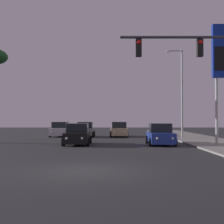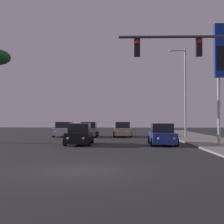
{
  "view_description": "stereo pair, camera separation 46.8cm",
  "coord_description": "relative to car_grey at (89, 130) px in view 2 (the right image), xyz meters",
  "views": [
    {
      "loc": [
        1.06,
        -12.34,
        2.05
      ],
      "look_at": [
        0.94,
        11.47,
        2.56
      ],
      "focal_mm": 50.0,
      "sensor_mm": 36.0,
      "label": 1
    },
    {
      "loc": [
        1.52,
        -12.33,
        2.05
      ],
      "look_at": [
        0.94,
        11.47,
        2.56
      ],
      "focal_mm": 50.0,
      "sensor_mm": 36.0,
      "label": 2
    }
  ],
  "objects": [
    {
      "name": "car_blue",
      "position": [
        6.8,
        -10.59,
        0.0
      ],
      "size": [
        2.04,
        4.33,
        1.68
      ],
      "rotation": [
        0.0,
        0.0,
        3.12
      ],
      "color": "navy",
      "rests_on": "ground"
    },
    {
      "name": "traffic_light_mast",
      "position": [
        7.93,
        -19.26,
        3.91
      ],
      "size": [
        6.36,
        0.36,
        6.5
      ],
      "color": "#38383D",
      "rests_on": "sidewalk_right"
    },
    {
      "name": "street_lamp",
      "position": [
        9.99,
        -3.51,
        4.36
      ],
      "size": [
        1.74,
        0.24,
        9.0
      ],
      "color": "#99999E",
      "rests_on": "sidewalk_right"
    },
    {
      "name": "car_black",
      "position": [
        0.28,
        -10.44,
        0.0
      ],
      "size": [
        2.04,
        4.32,
        1.68
      ],
      "rotation": [
        0.0,
        0.0,
        3.16
      ],
      "color": "black",
      "rests_on": "ground"
    },
    {
      "name": "car_grey",
      "position": [
        0.0,
        0.0,
        0.0
      ],
      "size": [
        2.04,
        4.32,
        1.68
      ],
      "rotation": [
        0.0,
        0.0,
        3.13
      ],
      "color": "slate",
      "rests_on": "ground"
    },
    {
      "name": "car_tan",
      "position": [
        3.79,
        0.56,
        0.0
      ],
      "size": [
        2.04,
        4.33,
        1.68
      ],
      "rotation": [
        0.0,
        0.0,
        3.17
      ],
      "color": "tan",
      "rests_on": "ground"
    },
    {
      "name": "ground_plane",
      "position": [
        1.95,
        -22.76,
        -0.76
      ],
      "size": [
        120.0,
        120.0,
        0.0
      ],
      "primitive_type": "plane",
      "color": "#28282B"
    },
    {
      "name": "car_silver",
      "position": [
        -2.96,
        0.71,
        0.0
      ],
      "size": [
        2.04,
        4.34,
        1.68
      ],
      "rotation": [
        0.0,
        0.0,
        3.1
      ],
      "color": "#B7B7BC",
      "rests_on": "ground"
    }
  ]
}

